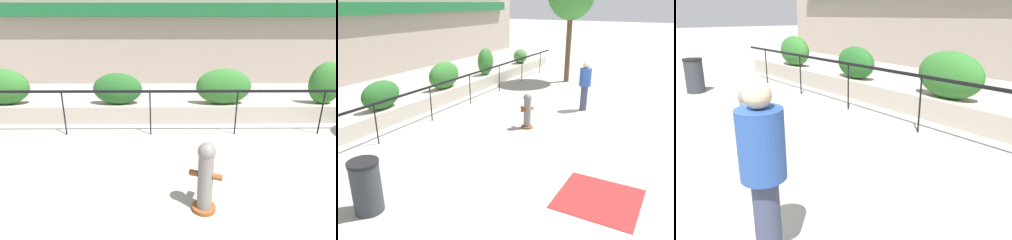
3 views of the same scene
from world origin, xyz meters
The scene contains 11 objects.
ground_plane centered at (0.00, 0.00, 0.00)m, with size 120.00×120.00×0.00m, color #9E9991.
planter_wall_low centered at (0.00, 6.00, 0.25)m, with size 18.00×0.70×0.50m, color #ADA393.
fence_railing_segment centered at (0.00, 4.90, 1.02)m, with size 15.00×0.05×1.15m.
hedge_bush_1 centered at (-3.12, 6.00, 0.94)m, with size 1.39×0.59×0.89m, color #235B23.
hedge_bush_2 centered at (-0.11, 6.00, 1.00)m, with size 1.56×0.67×1.01m, color #2D6B28.
hedge_bush_3 centered at (2.79, 6.00, 1.10)m, with size 0.96×0.57×1.19m, color #2D6B28.
hedge_bush_4 centered at (6.26, 6.00, 0.88)m, with size 0.90×0.69×0.75m, color #427538.
fire_hydrant centered at (-1.20, 1.94, 0.55)m, with size 0.47×0.48×1.08m.
pedestrian centered at (1.37, 0.97, 0.99)m, with size 0.49×0.49×1.73m.
tactile_warning_pad centered at (-4.00, -1.00, 0.01)m, with size 1.54×1.54×0.01m, color #B22323.
trash_bin centered at (-6.45, 2.58, 0.51)m, with size 0.55×0.55×1.01m.
Camera 2 is at (-9.67, -2.13, 3.63)m, focal length 35.00 mm.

